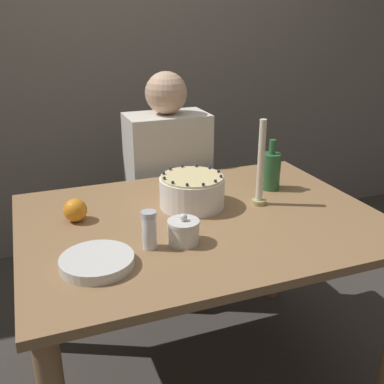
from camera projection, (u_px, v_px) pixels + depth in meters
ground_plane at (200, 376)px, 1.92m from camera, size 12.00×12.00×0.00m
wall_behind at (114, 40)px, 2.66m from camera, size 8.00×0.05×2.60m
dining_table at (201, 246)px, 1.69m from camera, size 1.30×0.96×0.75m
cake at (192, 191)px, 1.72m from camera, size 0.25×0.25×0.13m
sugar_bowl at (184, 231)px, 1.45m from camera, size 0.10×0.10×0.10m
sugar_shaker at (149, 230)px, 1.41m from camera, size 0.05×0.05×0.13m
plate_stack at (97, 262)px, 1.32m from camera, size 0.22×0.22×0.03m
candle at (260, 170)px, 1.71m from camera, size 0.06×0.06×0.34m
bottle at (271, 170)px, 1.89m from camera, size 0.08×0.08×0.21m
orange_fruit_0 at (75, 210)px, 1.60m from camera, size 0.08×0.08×0.08m
person_man_blue_shirt at (168, 204)px, 2.35m from camera, size 0.40×0.34×1.19m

